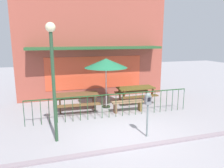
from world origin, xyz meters
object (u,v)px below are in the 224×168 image
Objects in this scene: picnic_table_right at (136,90)px; patio_bench at (128,104)px; patio_umbrella at (106,63)px; parking_meter_near at (148,103)px; street_lamp at (53,65)px; picnic_table_left at (77,98)px.

patio_bench is (-0.88, -1.22, -0.26)m from picnic_table_right.
patio_umbrella is 3.48m from parking_meter_near.
street_lamp is (-3.08, -1.92, 2.01)m from patio_bench.
picnic_table_left is at bearing 119.57° from parking_meter_near.
parking_meter_near is at bearing -107.50° from picnic_table_right.
patio_bench is 2.57m from parking_meter_near.
patio_umbrella is at bearing 128.80° from patio_bench.
patio_umbrella is 0.63× the size of street_lamp.
parking_meter_near is (1.80, -3.16, 0.51)m from picnic_table_left.
picnic_table_left is 2.99m from picnic_table_right.
picnic_table_left is at bearing -170.60° from picnic_table_right.
parking_meter_near reaches higher than patio_bench.
patio_umbrella is at bearing 49.93° from street_lamp.
patio_bench is (2.06, -0.73, -0.26)m from picnic_table_left.
patio_bench is 0.97× the size of parking_meter_near.
street_lamp reaches higher than parking_meter_near.
parking_meter_near is 3.11m from street_lamp.
street_lamp reaches higher than patio_bench.
patio_umbrella is at bearing 97.71° from parking_meter_near.
picnic_table_right is at bearing 72.50° from parking_meter_near.
street_lamp reaches higher than picnic_table_left.
patio_umbrella is at bearing -168.54° from picnic_table_right.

